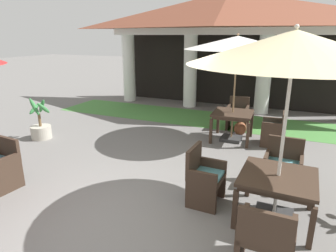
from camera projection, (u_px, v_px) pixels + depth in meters
The scene contains 14 objects.
ground_plane at pixel (102, 225), 4.21m from camera, with size 60.00×60.00×0.00m, color slate.
background_pavilion at pixel (229, 22), 9.94m from camera, with size 9.07×2.71×3.99m.
lawn_strip at pixel (213, 119), 9.47m from camera, with size 10.87×1.97×0.01m, color #47843D.
patio_table_near_foreground at pixel (278, 181), 4.18m from camera, with size 1.07×1.07×0.71m.
patio_umbrella_near_foreground at pixel (294, 49), 3.64m from camera, with size 2.69×2.69×2.74m.
patio_chair_near_foreground_west at pixel (204, 178), 4.69m from camera, with size 0.52×0.61×0.93m.
patio_chair_near_foreground_south at pixel (266, 239), 3.30m from camera, with size 0.62×0.56×0.88m.
patio_chair_near_foreground_north at pixel (283, 165), 5.19m from camera, with size 0.65×0.52×0.87m.
patio_table_mid_right at pixel (233, 116), 7.44m from camera, with size 1.01×1.01×0.75m.
patio_umbrella_mid_right at pixel (238, 44), 6.92m from camera, with size 2.53×2.53×2.65m.
patio_chair_mid_right_north at pixel (238, 114), 8.42m from camera, with size 0.60×0.57×0.91m.
patio_chair_mid_right_east at pixel (274, 129), 7.17m from camera, with size 0.54×0.59×0.84m.
potted_palm_left_edge at pixel (41, 128), 7.68m from camera, with size 0.51×0.51×1.11m.
terracotta_urn at pixel (240, 128), 7.95m from camera, with size 0.32×0.32×0.45m.
Camera 1 is at (2.30, -2.93, 2.61)m, focal length 31.38 mm.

